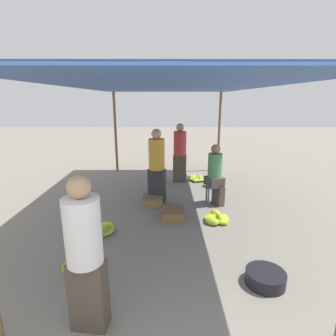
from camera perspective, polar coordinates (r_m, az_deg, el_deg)
name	(u,v)px	position (r m, az deg, el deg)	size (l,w,h in m)	color
canopy_post_back_left	(116,133)	(8.45, -11.35, 7.56)	(0.08, 0.08, 2.47)	olive
canopy_post_back_right	(219,133)	(8.46, 11.07, 7.59)	(0.08, 0.08, 2.47)	olive
canopy_tarp	(168,86)	(5.13, 0.01, 17.40)	(3.66, 6.61, 0.04)	#33569E
vendor_foreground	(85,254)	(2.73, -17.61, -17.39)	(0.39, 0.39, 1.62)	#4C4238
stool	(214,189)	(5.85, 9.95, -4.49)	(0.34, 0.34, 0.44)	#384C84
vendor_seated	(216,174)	(5.74, 10.31, -1.21)	(0.44, 0.44, 1.34)	#4C4238
basin_black	(265,278)	(3.77, 20.43, -21.47)	(0.49, 0.49, 0.17)	black
banana_pile_left_0	(83,263)	(4.02, -17.94, -19.10)	(0.55, 0.61, 0.20)	yellow
banana_pile_left_1	(97,230)	(4.82, -15.23, -12.86)	(0.64, 0.53, 0.19)	#78B437
banana_pile_right_0	(212,184)	(7.08, 9.53, -3.37)	(0.44, 0.54, 0.24)	yellow
banana_pile_right_1	(217,218)	(5.16, 10.62, -10.72)	(0.52, 0.58, 0.17)	#CDD627
banana_pile_right_2	(197,178)	(7.53, 6.37, -2.26)	(0.54, 0.51, 0.19)	#B9CE2B
crate_near	(172,213)	(5.18, 0.98, -9.86)	(0.45, 0.45, 0.19)	olive
crate_mid	(153,200)	(5.84, -3.27, -6.99)	(0.43, 0.43, 0.19)	#9E7A4C
shopper_walking_mid	(180,152)	(7.21, 2.60, 3.48)	(0.38, 0.38, 1.63)	#4C4238
shopper_walking_far	(157,165)	(5.74, -2.47, 0.64)	(0.45, 0.45, 1.65)	#2D2D33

